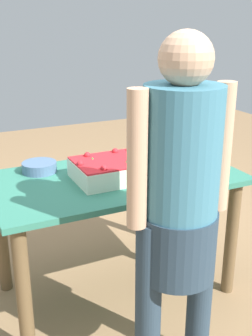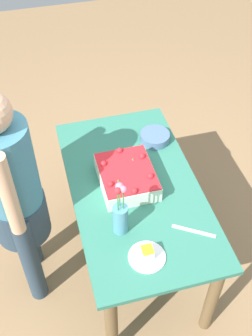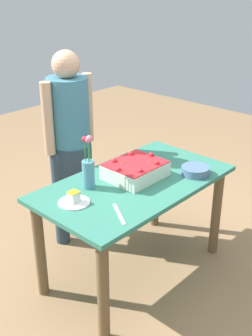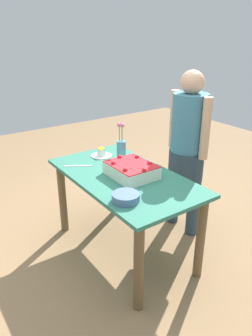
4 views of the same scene
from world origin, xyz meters
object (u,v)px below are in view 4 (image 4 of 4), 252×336
(sheet_cake, at_px, (131,170))
(flower_vase, at_px, (121,148))
(serving_plate_with_slice, at_px, (101,154))
(fruit_bowl, at_px, (126,197))
(person_standing, at_px, (187,144))
(cake_knife, at_px, (78,166))

(sheet_cake, distance_m, flower_vase, 0.34)
(serving_plate_with_slice, bearing_deg, sheet_cake, -3.56)
(serving_plate_with_slice, distance_m, fruit_bowl, 0.87)
(person_standing, bearing_deg, serving_plate_with_slice, -38.99)
(sheet_cake, height_order, flower_vase, flower_vase)
(sheet_cake, xyz_separation_m, cake_knife, (-0.42, -0.25, -0.05))
(serving_plate_with_slice, relative_size, cake_knife, 0.81)
(fruit_bowl, bearing_deg, flower_vase, 148.16)
(sheet_cake, relative_size, cake_knife, 1.57)
(flower_vase, bearing_deg, cake_knife, -106.63)
(sheet_cake, distance_m, serving_plate_with_slice, 0.51)
(serving_plate_with_slice, bearing_deg, person_standing, 51.01)
(serving_plate_with_slice, bearing_deg, cake_knife, -72.84)
(sheet_cake, relative_size, serving_plate_with_slice, 1.94)
(fruit_bowl, bearing_deg, person_standing, 110.42)
(serving_plate_with_slice, bearing_deg, flower_vase, 23.18)
(cake_knife, bearing_deg, fruit_bowl, 121.11)
(sheet_cake, xyz_separation_m, fruit_bowl, (0.31, -0.27, -0.03))
(serving_plate_with_slice, height_order, fruit_bowl, serving_plate_with_slice)
(sheet_cake, relative_size, fruit_bowl, 1.95)
(cake_knife, height_order, flower_vase, flower_vase)
(cake_knife, xyz_separation_m, person_standing, (0.40, 0.88, 0.13))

